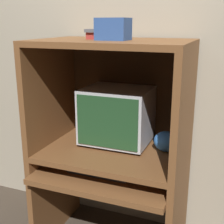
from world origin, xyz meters
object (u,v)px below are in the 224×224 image
mouse (136,179)px  snack_bag (166,141)px  keyboard (99,171)px  crt_monitor (117,115)px  storage_box (113,29)px  book_stack (101,34)px

mouse → snack_bag: bearing=64.5°
keyboard → crt_monitor: bearing=84.9°
crt_monitor → storage_box: 0.61m
keyboard → mouse: 0.26m
snack_bag → book_stack: (-0.43, -0.08, 0.69)m
crt_monitor → keyboard: 0.40m
book_stack → storage_box: (0.11, -0.07, 0.03)m
snack_bag → book_stack: 0.81m
crt_monitor → book_stack: 0.56m
snack_bag → book_stack: book_stack is taller
snack_bag → book_stack: size_ratio=1.02×
book_stack → storage_box: size_ratio=0.90×
mouse → storage_box: (-0.19, 0.11, 0.89)m
book_stack → storage_box: 0.13m
keyboard → mouse: mouse is taller
crt_monitor → storage_box: size_ratio=2.48×
book_stack → keyboard: bearing=-72.2°
keyboard → mouse: bearing=-4.3°
mouse → crt_monitor: bearing=129.8°
snack_bag → keyboard: bearing=-147.6°
book_stack → mouse: bearing=-30.2°
keyboard → snack_bag: (0.38, 0.24, 0.17)m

